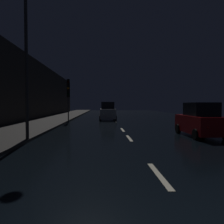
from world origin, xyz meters
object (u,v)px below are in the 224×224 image
car_approaching_headlights (108,112)px  car_parked_right_near (200,121)px  traffic_light_far_left (68,91)px  streetlamp_overhead (35,42)px

car_approaching_headlights → car_parked_right_near: car_approaching_headlights is taller
traffic_light_far_left → car_approaching_headlights: traffic_light_far_left is taller
streetlamp_overhead → car_approaching_headlights: bearing=75.5°
traffic_light_far_left → streetlamp_overhead: streetlamp_overhead is taller
traffic_light_far_left → car_approaching_headlights: size_ratio=1.04×
streetlamp_overhead → car_approaching_headlights: (4.00, 15.48, -4.01)m
streetlamp_overhead → car_approaching_headlights: size_ratio=1.75×
traffic_light_far_left → streetlamp_overhead: 12.16m
streetlamp_overhead → car_parked_right_near: 10.11m
streetlamp_overhead → car_approaching_headlights: streetlamp_overhead is taller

